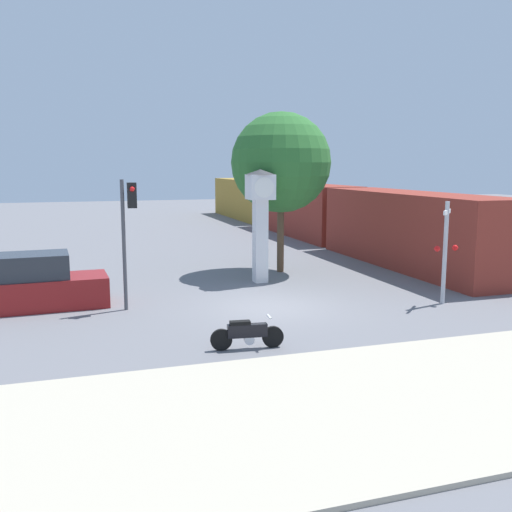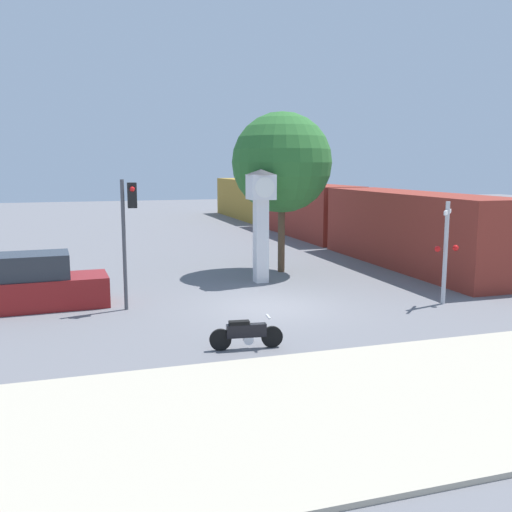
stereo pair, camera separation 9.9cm
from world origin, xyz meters
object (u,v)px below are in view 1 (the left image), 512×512
traffic_light (128,221)px  street_tree (281,163)px  clock_tower (260,208)px  freight_train (303,209)px  railroad_crossing_signal (445,248)px  parked_car (39,285)px  motorcycle (247,334)px

traffic_light → street_tree: size_ratio=0.61×
clock_tower → freight_train: (7.73, 14.30, -1.26)m
traffic_light → railroad_crossing_signal: 10.43m
clock_tower → railroad_crossing_signal: bearing=-48.2°
freight_train → railroad_crossing_signal: railroad_crossing_signal is taller
clock_tower → parked_car: 8.65m
traffic_light → railroad_crossing_signal: (10.10, -2.41, -0.99)m
motorcycle → freight_train: 24.66m
freight_train → street_tree: bearing=-116.5°
railroad_crossing_signal → street_tree: (-3.19, 7.20, 2.83)m
clock_tower → parked_car: size_ratio=1.04×
motorcycle → parked_car: 8.06m
parked_car → railroad_crossing_signal: bearing=-17.9°
clock_tower → railroad_crossing_signal: clock_tower is taller
parked_car → street_tree: bearing=18.1°
clock_tower → parked_car: clock_tower is taller
street_tree → parked_car: size_ratio=1.61×
traffic_light → street_tree: street_tree is taller
railroad_crossing_signal → parked_car: railroad_crossing_signal is taller
motorcycle → freight_train: bearing=71.1°
motorcycle → traffic_light: traffic_light is taller
railroad_crossing_signal → parked_car: 13.43m
clock_tower → traffic_light: 6.09m
freight_train → railroad_crossing_signal: bearing=-98.7°
motorcycle → parked_car: parked_car is taller
freight_train → street_tree: (-6.18, -12.40, 3.02)m
freight_train → parked_car: size_ratio=8.95×
railroad_crossing_signal → street_tree: street_tree is taller
clock_tower → parked_car: (-8.17, -1.76, -2.21)m
freight_train → railroad_crossing_signal: 19.83m
traffic_light → street_tree: 8.61m
motorcycle → railroad_crossing_signal: (7.68, 2.59, 1.49)m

